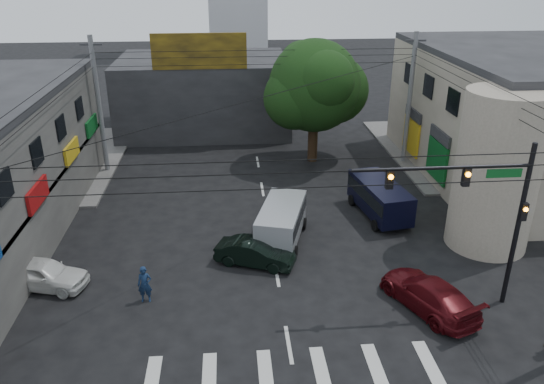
{
  "coord_description": "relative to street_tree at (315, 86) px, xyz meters",
  "views": [
    {
      "loc": [
        -2.0,
        -19.1,
        13.57
      ],
      "look_at": [
        -0.05,
        4.0,
        3.33
      ],
      "focal_mm": 35.0,
      "sensor_mm": 36.0,
      "label": 1
    }
  ],
  "objects": [
    {
      "name": "silver_minivan",
      "position": [
        -3.47,
        -11.84,
        -4.48
      ],
      "size": [
        5.64,
        4.39,
        1.99
      ],
      "primitive_type": null,
      "rotation": [
        0.0,
        0.0,
        1.29
      ],
      "color": "#9EA0A6",
      "rests_on": "ground"
    },
    {
      "name": "building_far",
      "position": [
        -8.0,
        9.0,
        -2.47
      ],
      "size": [
        14.0,
        10.0,
        6.0
      ],
      "primitive_type": "cube",
      "color": "#232326",
      "rests_on": "ground"
    },
    {
      "name": "utility_pole_far_left",
      "position": [
        -14.5,
        -1.0,
        -0.87
      ],
      "size": [
        0.32,
        0.32,
        9.2
      ],
      "primitive_type": "cylinder",
      "color": "#59595B",
      "rests_on": "ground"
    },
    {
      "name": "sidewalk_far_right",
      "position": [
        14.0,
        1.0,
        -5.4
      ],
      "size": [
        16.0,
        16.0,
        0.15
      ],
      "primitive_type": "cube",
      "color": "#514F4C",
      "rests_on": "ground"
    },
    {
      "name": "corner_column",
      "position": [
        7.0,
        -13.0,
        -1.47
      ],
      "size": [
        4.0,
        4.0,
        8.0
      ],
      "primitive_type": "cylinder",
      "color": "gray",
      "rests_on": "ground"
    },
    {
      "name": "utility_pole_far_right",
      "position": [
        6.5,
        -1.0,
        -0.87
      ],
      "size": [
        0.32,
        0.32,
        9.2
      ],
      "primitive_type": "cylinder",
      "color": "#59595B",
      "rests_on": "ground"
    },
    {
      "name": "sidewalk_far_left",
      "position": [
        -22.0,
        1.0,
        -5.4
      ],
      "size": [
        16.0,
        16.0,
        0.15
      ],
      "primitive_type": "cube",
      "color": "#514F4C",
      "rests_on": "ground"
    },
    {
      "name": "building_right",
      "position": [
        14.0,
        -4.0,
        -1.47
      ],
      "size": [
        14.0,
        18.0,
        8.0
      ],
      "primitive_type": "cube",
      "color": "gray",
      "rests_on": "ground"
    },
    {
      "name": "navy_van",
      "position": [
        2.39,
        -9.35,
        -4.47
      ],
      "size": [
        5.59,
        3.46,
        2.0
      ],
      "primitive_type": null,
      "rotation": [
        0.0,
        0.0,
        1.73
      ],
      "color": "black",
      "rests_on": "ground"
    },
    {
      "name": "ground",
      "position": [
        -4.0,
        -17.0,
        -5.47
      ],
      "size": [
        160.0,
        160.0,
        0.0
      ],
      "primitive_type": "plane",
      "color": "black",
      "rests_on": "ground"
    },
    {
      "name": "white_compact",
      "position": [
        -14.5,
        -15.18,
        -4.79
      ],
      "size": [
        3.63,
        4.8,
        1.36
      ],
      "primitive_type": "imported",
      "rotation": [
        0.0,
        0.0,
        1.3
      ],
      "color": "silver",
      "rests_on": "ground"
    },
    {
      "name": "traffic_officer",
      "position": [
        -9.81,
        -16.66,
        -4.64
      ],
      "size": [
        0.62,
        0.41,
        1.67
      ],
      "primitive_type": "imported",
      "rotation": [
        0.0,
        0.0,
        -0.01
      ],
      "color": "#122340",
      "rests_on": "ground"
    },
    {
      "name": "maroon_sedan",
      "position": [
        2.11,
        -18.16,
        -4.78
      ],
      "size": [
        5.41,
        6.18,
        1.38
      ],
      "primitive_type": "imported",
      "rotation": [
        0.0,
        0.0,
        3.55
      ],
      "color": "#460A0E",
      "rests_on": "ground"
    },
    {
      "name": "street_tree",
      "position": [
        0.0,
        0.0,
        0.0
      ],
      "size": [
        6.4,
        6.4,
        8.7
      ],
      "color": "black",
      "rests_on": "ground"
    },
    {
      "name": "dark_sedan",
      "position": [
        -4.96,
        -14.05,
        -4.84
      ],
      "size": [
        3.91,
        4.71,
        1.26
      ],
      "primitive_type": "imported",
      "rotation": [
        0.0,
        0.0,
        1.2
      ],
      "color": "black",
      "rests_on": "ground"
    },
    {
      "name": "traffic_gantry",
      "position": [
        3.82,
        -18.0,
        -0.64
      ],
      "size": [
        7.1,
        0.35,
        7.2
      ],
      "color": "black",
      "rests_on": "ground"
    },
    {
      "name": "billboard",
      "position": [
        -8.0,
        4.1,
        1.83
      ],
      "size": [
        7.0,
        0.3,
        2.6
      ],
      "primitive_type": "cube",
      "color": "olive",
      "rests_on": "building_far"
    }
  ]
}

